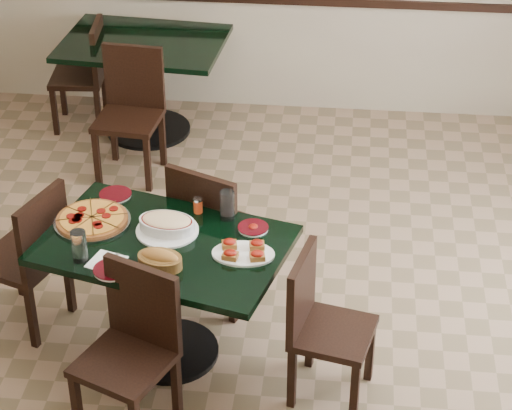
# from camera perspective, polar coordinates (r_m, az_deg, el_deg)

# --- Properties ---
(floor) EXTENTS (5.50, 5.50, 0.00)m
(floor) POSITION_cam_1_polar(r_m,az_deg,el_deg) (5.80, -0.49, -6.62)
(floor) COLOR #7F6249
(floor) RESTS_ON ground
(room_shell) EXTENTS (5.50, 5.50, 5.50)m
(room_shell) POSITION_cam_1_polar(r_m,az_deg,el_deg) (6.70, 10.01, 10.19)
(room_shell) COLOR white
(room_shell) RESTS_ON floor
(main_table) EXTENTS (1.41, 1.09, 0.75)m
(main_table) POSITION_cam_1_polar(r_m,az_deg,el_deg) (5.25, -5.17, -3.74)
(main_table) COLOR black
(main_table) RESTS_ON floor
(back_table) EXTENTS (1.24, 0.95, 0.75)m
(back_table) POSITION_cam_1_polar(r_m,az_deg,el_deg) (7.54, -6.37, 7.74)
(back_table) COLOR black
(back_table) RESTS_ON floor
(chair_far) EXTENTS (0.57, 0.57, 0.93)m
(chair_far) POSITION_cam_1_polar(r_m,az_deg,el_deg) (5.64, -2.48, -1.33)
(chair_far) COLOR black
(chair_far) RESTS_ON floor
(chair_near) EXTENTS (0.54, 0.54, 0.88)m
(chair_near) POSITION_cam_1_polar(r_m,az_deg,el_deg) (4.93, -7.05, -7.79)
(chair_near) COLOR black
(chair_near) RESTS_ON floor
(chair_right) EXTENTS (0.47, 0.47, 0.83)m
(chair_right) POSITION_cam_1_polar(r_m,az_deg,el_deg) (5.08, 3.64, -6.57)
(chair_right) COLOR black
(chair_right) RESTS_ON floor
(chair_left) EXTENTS (0.53, 0.53, 0.88)m
(chair_left) POSITION_cam_1_polar(r_m,az_deg,el_deg) (5.62, -12.74, -2.67)
(chair_left) COLOR black
(chair_left) RESTS_ON floor
(back_chair_near) EXTENTS (0.47, 0.47, 0.91)m
(back_chair_near) POSITION_cam_1_polar(r_m,az_deg,el_deg) (7.04, -7.15, 5.69)
(back_chair_near) COLOR black
(back_chair_near) RESTS_ON floor
(back_chair_left) EXTENTS (0.42, 0.42, 0.84)m
(back_chair_left) POSITION_cam_1_polar(r_m,az_deg,el_deg) (7.72, -9.65, 7.63)
(back_chair_left) COLOR black
(back_chair_left) RESTS_ON floor
(pepperoni_pizza) EXTENTS (0.41, 0.41, 0.04)m
(pepperoni_pizza) POSITION_cam_1_polar(r_m,az_deg,el_deg) (5.34, -9.35, -0.81)
(pepperoni_pizza) COLOR #AAABB1
(pepperoni_pizza) RESTS_ON main_table
(lasagna_casserole) EXTENTS (0.33, 0.33, 0.09)m
(lasagna_casserole) POSITION_cam_1_polar(r_m,az_deg,el_deg) (5.19, -5.11, -1.10)
(lasagna_casserole) COLOR white
(lasagna_casserole) RESTS_ON main_table
(bread_basket) EXTENTS (0.26, 0.20, 0.10)m
(bread_basket) POSITION_cam_1_polar(r_m,az_deg,el_deg) (4.95, -5.51, -3.12)
(bread_basket) COLOR brown
(bread_basket) RESTS_ON main_table
(bruschetta_platter) EXTENTS (0.32, 0.22, 0.05)m
(bruschetta_platter) POSITION_cam_1_polar(r_m,az_deg,el_deg) (5.01, -0.74, -2.66)
(bruschetta_platter) COLOR white
(bruschetta_platter) RESTS_ON main_table
(side_plate_near) EXTENTS (0.19, 0.19, 0.02)m
(side_plate_near) POSITION_cam_1_polar(r_m,az_deg,el_deg) (4.96, -8.20, -3.68)
(side_plate_near) COLOR white
(side_plate_near) RESTS_ON main_table
(side_plate_far_r) EXTENTS (0.16, 0.16, 0.03)m
(side_plate_far_r) POSITION_cam_1_polar(r_m,az_deg,el_deg) (5.21, -0.17, -1.31)
(side_plate_far_r) COLOR white
(side_plate_far_r) RESTS_ON main_table
(side_plate_far_l) EXTENTS (0.18, 0.18, 0.02)m
(side_plate_far_l) POSITION_cam_1_polar(r_m,az_deg,el_deg) (5.55, -8.04, 0.60)
(side_plate_far_l) COLOR white
(side_plate_far_l) RESTS_ON main_table
(napkin_setting) EXTENTS (0.20, 0.20, 0.01)m
(napkin_setting) POSITION_cam_1_polar(r_m,az_deg,el_deg) (5.03, -8.52, -3.23)
(napkin_setting) COLOR white
(napkin_setting) RESTS_ON main_table
(water_glass_a) EXTENTS (0.08, 0.08, 0.17)m
(water_glass_a) POSITION_cam_1_polar(r_m,az_deg,el_deg) (5.26, -1.65, -0.02)
(water_glass_a) COLOR white
(water_glass_a) RESTS_ON main_table
(water_glass_b) EXTENTS (0.08, 0.08, 0.17)m
(water_glass_b) POSITION_cam_1_polar(r_m,az_deg,el_deg) (5.02, -10.06, -2.33)
(water_glass_b) COLOR white
(water_glass_b) RESTS_ON main_table
(pepper_shaker) EXTENTS (0.05, 0.05, 0.09)m
(pepper_shaker) POSITION_cam_1_polar(r_m,az_deg,el_deg) (5.34, -3.34, -0.01)
(pepper_shaker) COLOR #B33A13
(pepper_shaker) RESTS_ON main_table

